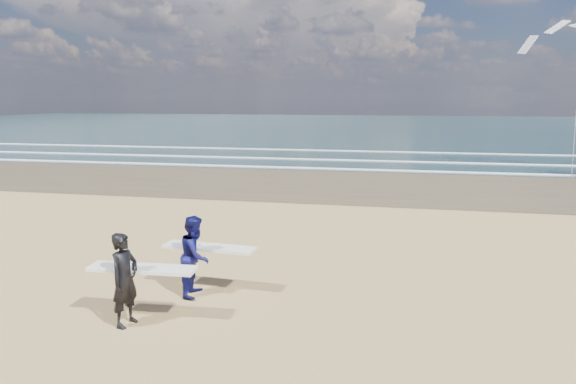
# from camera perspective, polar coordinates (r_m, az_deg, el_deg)

# --- Properties ---
(ocean) EXTENTS (220.00, 100.00, 0.02)m
(ocean) POSITION_cam_1_polar(r_m,az_deg,el_deg) (82.52, 22.24, 6.61)
(ocean) COLOR #183135
(ocean) RESTS_ON ground
(surfer_near) EXTENTS (2.23, 1.05, 1.89)m
(surfer_near) POSITION_cam_1_polar(r_m,az_deg,el_deg) (10.73, -17.47, -9.13)
(surfer_near) COLOR black
(surfer_near) RESTS_ON ground
(surfer_far) EXTENTS (2.23, 1.16, 1.85)m
(surfer_far) POSITION_cam_1_polar(r_m,az_deg,el_deg) (11.95, -10.14, -6.90)
(surfer_far) COLOR #0D0E4A
(surfer_far) RESTS_ON ground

